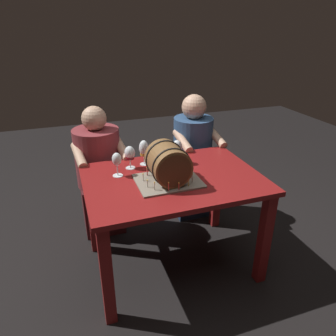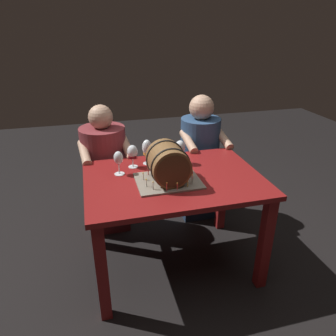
# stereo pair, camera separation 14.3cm
# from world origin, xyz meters

# --- Properties ---
(ground_plane) EXTENTS (8.00, 8.00, 0.00)m
(ground_plane) POSITION_xyz_m (0.00, 0.00, 0.00)
(ground_plane) COLOR black
(dining_table) EXTENTS (1.20, 0.85, 0.75)m
(dining_table) POSITION_xyz_m (0.00, 0.00, 0.63)
(dining_table) COLOR maroon
(dining_table) RESTS_ON ground
(barrel_cake) EXTENTS (0.42, 0.33, 0.27)m
(barrel_cake) POSITION_xyz_m (-0.05, -0.05, 0.88)
(barrel_cake) COLOR gray
(barrel_cake) RESTS_ON dining_table
(wine_glass_white) EXTENTS (0.08, 0.08, 0.18)m
(wine_glass_white) POSITION_xyz_m (0.11, 0.21, 0.87)
(wine_glass_white) COLOR white
(wine_glass_white) RESTS_ON dining_table
(wine_glass_red) EXTENTS (0.08, 0.08, 0.17)m
(wine_glass_red) POSITION_xyz_m (-0.24, 0.24, 0.86)
(wine_glass_red) COLOR white
(wine_glass_red) RESTS_ON dining_table
(wine_glass_amber) EXTENTS (0.07, 0.07, 0.19)m
(wine_glass_amber) POSITION_xyz_m (-0.13, 0.27, 0.87)
(wine_glass_amber) COLOR white
(wine_glass_amber) RESTS_ON dining_table
(wine_glass_empty) EXTENTS (0.07, 0.07, 0.17)m
(wine_glass_empty) POSITION_xyz_m (-0.35, 0.14, 0.87)
(wine_glass_empty) COLOR white
(wine_glass_empty) RESTS_ON dining_table
(person_seated_left) EXTENTS (0.44, 0.52, 1.12)m
(person_seated_left) POSITION_xyz_m (-0.43, 0.66, 0.54)
(person_seated_left) COLOR #4C1B1E
(person_seated_left) RESTS_ON ground
(person_seated_right) EXTENTS (0.39, 0.47, 1.16)m
(person_seated_right) POSITION_xyz_m (0.43, 0.66, 0.54)
(person_seated_right) COLOR #1B2D46
(person_seated_right) RESTS_ON ground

